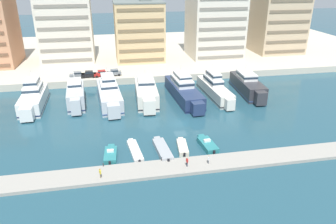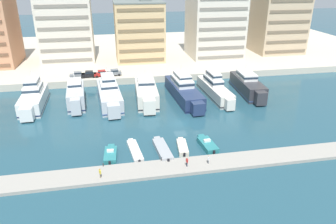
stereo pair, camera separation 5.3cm
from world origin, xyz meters
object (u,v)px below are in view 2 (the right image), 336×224
yacht_white_far_left (33,98)px  car_red_mid_left (101,73)px  motorboat_white_left (135,151)px  yacht_silver_mid_left (109,94)px  car_black_left (89,74)px  pedestrian_far_side (187,161)px  yacht_charcoal_mid_right (248,85)px  yacht_silver_left (76,95)px  yacht_navy_center (184,90)px  yacht_ivory_center_left (146,92)px  car_grey_far_left (77,75)px  motorboat_teal_far_left (111,155)px  motorboat_grey_mid_left (162,150)px  motorboat_cream_center_left (182,147)px  yacht_ivory_center_right (215,88)px  car_grey_center_left (114,72)px  pedestrian_near_edge (209,159)px  pedestrian_mid_deck (100,172)px  motorboat_teal_center (207,144)px

yacht_white_far_left → car_red_mid_left: (15.78, 15.21, 0.54)m
motorboat_white_left → yacht_silver_mid_left: bearing=98.4°
car_black_left → pedestrian_far_side: 50.55m
yacht_charcoal_mid_right → car_red_mid_left: (-37.37, 15.78, 0.72)m
yacht_silver_left → yacht_navy_center: bearing=-2.4°
yacht_ivory_center_left → car_black_left: size_ratio=4.49×
car_grey_far_left → car_black_left: (3.16, 0.03, 0.00)m
yacht_white_far_left → car_grey_far_left: yacht_white_far_left is taller
yacht_ivory_center_left → motorboat_teal_far_left: (-9.49, -25.13, -1.75)m
yacht_silver_mid_left → motorboat_grey_mid_left: size_ratio=2.41×
motorboat_cream_center_left → pedestrian_far_side: (-0.75, -6.38, 1.03)m
yacht_ivory_center_left → car_red_mid_left: size_ratio=4.36×
yacht_ivory_center_right → motorboat_cream_center_left: 28.68m
car_grey_center_left → yacht_ivory_center_left: bearing=-67.3°
car_grey_far_left → car_grey_center_left: 10.22m
pedestrian_near_edge → yacht_charcoal_mid_right: bearing=57.1°
motorboat_grey_mid_left → pedestrian_mid_deck: 12.75m
yacht_ivory_center_right → pedestrian_near_edge: size_ratio=13.07×
yacht_silver_left → yacht_ivory_center_right: bearing=-1.9°
yacht_silver_mid_left → yacht_charcoal_mid_right: size_ratio=1.09×
motorboat_grey_mid_left → yacht_silver_mid_left: bearing=108.3°
yacht_charcoal_mid_right → car_black_left: (-40.82, 15.81, 0.72)m
yacht_charcoal_mid_right → pedestrian_far_side: yacht_charcoal_mid_right is taller
motorboat_teal_far_left → motorboat_teal_center: 17.43m
yacht_ivory_center_left → yacht_navy_center: (9.41, 0.05, -0.05)m
yacht_charcoal_mid_right → pedestrian_near_edge: bearing=-122.9°
motorboat_teal_center → pedestrian_far_side: pedestrian_far_side is taller
car_grey_center_left → yacht_ivory_center_right: bearing=-34.4°
yacht_silver_left → motorboat_teal_far_left: bearing=-74.5°
yacht_ivory_center_left → pedestrian_near_edge: 31.64m
yacht_silver_mid_left → yacht_navy_center: size_ratio=0.91×
motorboat_grey_mid_left → motorboat_teal_center: bearing=1.9°
yacht_silver_left → motorboat_white_left: 28.07m
yacht_white_far_left → motorboat_white_left: bearing=-50.4°
yacht_white_far_left → motorboat_white_left: size_ratio=2.16×
motorboat_teal_far_left → pedestrian_mid_deck: size_ratio=3.71×
pedestrian_mid_deck → car_black_left: bearing=93.5°
yacht_ivory_center_left → car_red_mid_left: bearing=122.9°
motorboat_grey_mid_left → motorboat_cream_center_left: 3.71m
yacht_white_far_left → car_grey_far_left: bearing=58.9°
motorboat_white_left → motorboat_cream_center_left: size_ratio=1.34×
motorboat_teal_center → pedestrian_far_side: (-5.41, -6.42, 1.01)m
motorboat_white_left → motorboat_cream_center_left: 8.52m
motorboat_teal_far_left → car_red_mid_left: bearing=91.6°
yacht_navy_center → car_grey_center_left: 23.54m
car_red_mid_left → car_grey_center_left: (3.61, 0.37, 0.00)m
yacht_silver_left → yacht_ivory_center_left: bearing=-4.0°
yacht_navy_center → car_red_mid_left: (-20.08, 16.44, 0.65)m
yacht_silver_mid_left → motorboat_white_left: 25.28m
yacht_silver_left → car_grey_far_left: (-0.51, 15.32, 0.53)m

